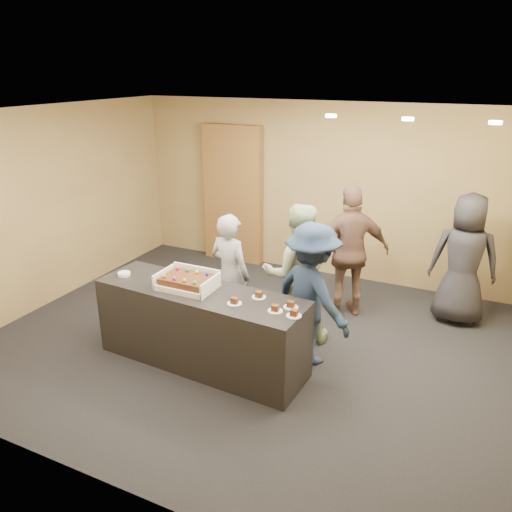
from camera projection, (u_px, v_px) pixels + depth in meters
name	position (u px, v px, depth m)	size (l,w,h in m)	color
room	(244.00, 237.00, 5.67)	(6.04, 6.00, 2.70)	black
serving_counter	(201.00, 327.00, 5.54)	(2.40, 0.70, 0.90)	black
storage_cabinet	(233.00, 195.00, 8.35)	(1.05, 0.15, 2.30)	brown
cake_box	(188.00, 283.00, 5.45)	(0.62, 0.43, 0.18)	white
sheet_cake	(187.00, 280.00, 5.41)	(0.52, 0.36, 0.11)	#3D220D
plate_stack	(124.00, 274.00, 5.76)	(0.14, 0.14, 0.04)	white
slice_a	(234.00, 302.00, 5.07)	(0.15, 0.15, 0.07)	white
slice_b	(259.00, 295.00, 5.21)	(0.15, 0.15, 0.07)	white
slice_c	(275.00, 309.00, 4.91)	(0.15, 0.15, 0.07)	white
slice_d	(291.00, 305.00, 4.99)	(0.15, 0.15, 0.07)	white
slice_e	(294.00, 314.00, 4.82)	(0.15, 0.15, 0.07)	white
person_server_grey	(230.00, 275.00, 6.12)	(0.56, 0.37, 1.54)	#97979B
person_sage_man	(297.00, 274.00, 5.92)	(0.83, 0.65, 1.71)	#9EB084
person_navy_man	(312.00, 295.00, 5.46)	(1.06, 0.61, 1.64)	#1B2A44
person_brown_extra	(350.00, 252.00, 6.52)	(1.04, 0.43, 1.77)	brown
person_dark_suit	(464.00, 259.00, 6.35)	(0.84, 0.55, 1.72)	#25252A
ceiling_spotlights	(408.00, 119.00, 4.99)	(1.72, 0.12, 0.03)	#FFEAC6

